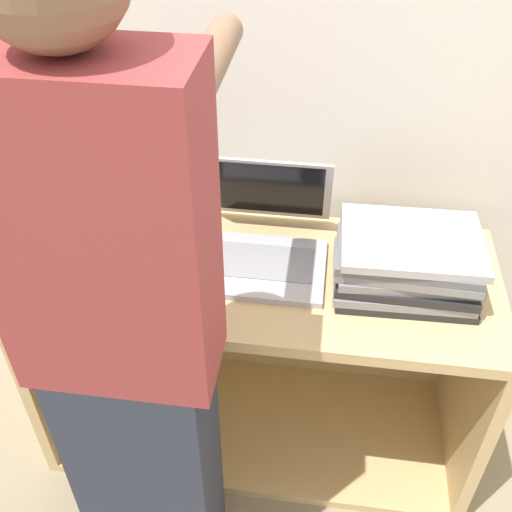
{
  "coord_description": "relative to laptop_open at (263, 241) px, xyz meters",
  "views": [
    {
      "loc": [
        0.17,
        -1.0,
        1.85
      ],
      "look_at": [
        0.0,
        0.2,
        0.86
      ],
      "focal_mm": 42.0,
      "sensor_mm": 36.0,
      "label": 1
    }
  ],
  "objects": [
    {
      "name": "ground_plane",
      "position": [
        0.0,
        -0.35,
        -0.79
      ],
      "size": [
        12.0,
        12.0,
        0.0
      ],
      "primitive_type": "plane",
      "color": "gray"
    },
    {
      "name": "laptop_stack_left",
      "position": [
        -0.39,
        -0.06,
        0.01
      ],
      "size": [
        0.39,
        0.3,
        0.14
      ],
      "color": "gray",
      "rests_on": "cart"
    },
    {
      "name": "laptop_stack_right",
      "position": [
        0.4,
        -0.07,
        0.03
      ],
      "size": [
        0.39,
        0.3,
        0.16
      ],
      "color": "#232326",
      "rests_on": "cart"
    },
    {
      "name": "person",
      "position": [
        -0.23,
        -0.53,
        0.1
      ],
      "size": [
        0.4,
        0.54,
        1.76
      ],
      "color": "#2D3342",
      "rests_on": "ground_plane"
    },
    {
      "name": "wall_back",
      "position": [
        0.0,
        0.33,
        0.41
      ],
      "size": [
        8.0,
        0.05,
        2.4
      ],
      "color": "silver",
      "rests_on": "ground_plane"
    },
    {
      "name": "laptop_open",
      "position": [
        0.0,
        0.0,
        0.0
      ],
      "size": [
        0.37,
        0.39,
        0.27
      ],
      "color": "#B7B7BC",
      "rests_on": "cart"
    },
    {
      "name": "cart",
      "position": [
        0.0,
        0.01,
        -0.42
      ],
      "size": [
        1.36,
        0.57,
        0.74
      ],
      "color": "tan",
      "rests_on": "ground_plane"
    }
  ]
}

